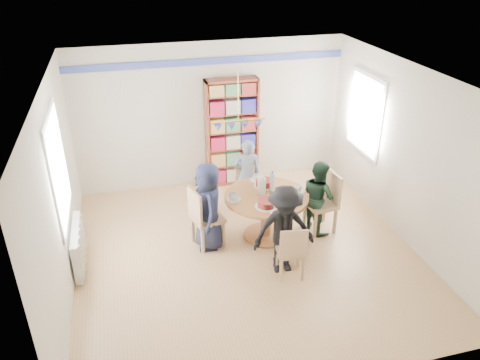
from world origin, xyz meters
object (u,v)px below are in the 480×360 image
object	(u,v)px
person_near	(284,230)
dining_table	(266,206)
person_left	(208,206)
chair_far	(247,182)
chair_right	(326,199)
bookshelf	(232,134)
chair_near	(292,250)
person_right	(318,196)
person_far	(247,175)
radiator	(79,246)
chair_left	(202,215)

from	to	relation	value
person_near	dining_table	bearing A→B (deg)	91.04
person_left	chair_far	bearing A→B (deg)	138.98
dining_table	chair_right	size ratio (longest dim) A/B	1.30
bookshelf	chair_right	bearing A→B (deg)	-62.39
chair_near	person_near	world-z (taller)	person_near
person_right	person_far	distance (m)	1.31
radiator	person_right	bearing A→B (deg)	0.76
chair_far	person_near	world-z (taller)	person_near
person_right	bookshelf	distance (m)	2.23
radiator	person_far	bearing A→B (deg)	19.73
bookshelf	chair_near	bearing A→B (deg)	-88.41
chair_left	chair_near	size ratio (longest dim) A/B	1.17
chair_right	chair_near	world-z (taller)	chair_right
bookshelf	chair_far	bearing A→B (deg)	-87.93
chair_far	person_left	world-z (taller)	person_left
chair_right	person_far	world-z (taller)	person_far
dining_table	chair_left	world-z (taller)	chair_left
person_near	chair_far	bearing A→B (deg)	92.40
chair_right	person_right	distance (m)	0.15
person_left	person_near	size ratio (longest dim) A/B	1.03
chair_far	chair_left	bearing A→B (deg)	-133.70
chair_far	person_left	xyz separation A→B (m)	(-0.89, -1.04, 0.23)
radiator	chair_far	bearing A→B (deg)	21.27
person_far	person_left	bearing A→B (deg)	62.01
radiator	chair_right	xyz separation A→B (m)	(3.82, 0.03, 0.20)
chair_left	chair_far	distance (m)	1.43
dining_table	person_near	size ratio (longest dim) A/B	0.96
chair_near	chair_right	bearing A→B (deg)	47.26
person_right	person_near	world-z (taller)	person_near
chair_left	bookshelf	xyz separation A→B (m)	(0.95, 1.98, 0.46)
dining_table	chair_left	size ratio (longest dim) A/B	1.31
dining_table	chair_right	distance (m)	0.99
person_far	bookshelf	distance (m)	1.10
chair_left	person_far	bearing A→B (deg)	44.28
chair_right	person_left	world-z (taller)	person_left
person_right	chair_far	bearing A→B (deg)	25.02
chair_right	chair_near	bearing A→B (deg)	-132.74
chair_far	person_right	size ratio (longest dim) A/B	0.69
chair_right	person_right	size ratio (longest dim) A/B	0.82
radiator	person_far	size ratio (longest dim) A/B	0.77
radiator	dining_table	size ratio (longest dim) A/B	0.77
chair_far	person_near	xyz separation A→B (m)	(0.00, -1.91, 0.21)
dining_table	chair_left	bearing A→B (deg)	179.86
person_left	person_right	world-z (taller)	person_left
person_right	person_near	bearing A→B (deg)	119.09
chair_right	radiator	bearing A→B (deg)	-179.54
chair_right	person_near	distance (m)	1.33
person_near	radiator	bearing A→B (deg)	166.14
radiator	bookshelf	distance (m)	3.50
person_far	bookshelf	xyz separation A→B (m)	(-0.01, 1.04, 0.36)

